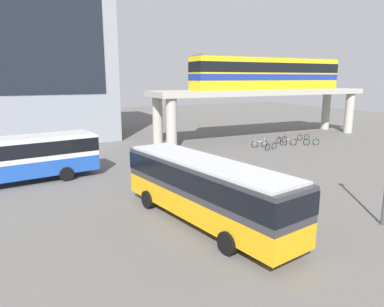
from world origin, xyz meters
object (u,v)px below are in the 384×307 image
Objects in this scene: bus_main at (205,185)px; bus_secondary at (13,156)px; bicycle_silver at (260,144)px; train at (268,73)px; pedestrian_by_bike_rack at (175,164)px; bicycle_green at (311,142)px; bicycle_red at (303,137)px; bicycle_black at (282,140)px; bicycle_blue at (271,146)px; bicycle_orange at (289,142)px.

bus_secondary is (-8.50, 11.57, 0.00)m from bus_main.
bicycle_silver is (22.93, 3.29, -1.63)m from bus_secondary.
train is 11.52× the size of pedestrian_by_bike_rack.
bicycle_green is at bearing 33.58° from bus_main.
pedestrian_by_bike_rack is at bearing -159.92° from bicycle_red.
bus_main is at bearing -104.00° from pedestrian_by_bike_rack.
train is at bearing 124.47° from bicycle_red.
bicycle_green and bicycle_silver have the same top height.
pedestrian_by_bike_rack is (-19.37, -7.08, 0.44)m from bicycle_red.
bicycle_red is (2.59, -3.78, -7.37)m from train.
bus_main is at bearing -133.74° from train.
bicycle_red is at bearing 9.91° from bicycle_silver.
bicycle_green and bicycle_black have the same top height.
bus_main is at bearing -146.42° from bicycle_green.
bus_secondary is 6.39× the size of bicycle_black.
train reaches higher than bicycle_blue.
pedestrian_by_bike_rack reaches higher than bicycle_black.
bus_secondary is 23.22m from bicycle_silver.
bicycle_red is at bearing 62.43° from bicycle_green.
bus_secondary is at bearing 126.29° from bus_main.
pedestrian_by_bike_rack reaches higher than bicycle_green.
bus_secondary is at bearing -176.32° from bicycle_green.
bus_main is 23.12m from bicycle_orange.
bicycle_red is at bearing 24.42° from bicycle_orange.
bicycle_silver is 3.56m from bicycle_orange.
train reaches higher than bicycle_orange.
bicycle_orange is at bearing -155.58° from bicycle_red.
bicycle_red is (1.41, 2.70, 0.00)m from bicycle_green.
pedestrian_by_bike_rack is at bearing -160.97° from bicycle_orange.
bicycle_green is at bearing -79.62° from train.
bicycle_red is 20.63m from pedestrian_by_bike_rack.
bicycle_silver is (-5.79, 1.44, 0.00)m from bicycle_green.
bicycle_red is at bearing 22.24° from bicycle_blue.
bicycle_blue is 13.09m from pedestrian_by_bike_rack.
bus_secondary is at bearing -163.19° from train.
bus_main is 1.00× the size of bus_secondary.
bus_main is 6.41× the size of bicycle_black.
bicycle_green is (20.22, 13.42, -1.63)m from bus_main.
bus_main is 24.16m from bicycle_black.
bus_secondary is 6.31× the size of bicycle_red.
train is 9.88m from bicycle_green.
bus_secondary is 28.83m from bicycle_green.
bicycle_red and bicycle_black have the same top height.
bicycle_green is 1.02× the size of bicycle_orange.
bicycle_orange is at bearing 19.03° from pedestrian_by_bike_rack.
bicycle_red is 1.03× the size of bicycle_silver.
bicycle_green is 5.96m from bicycle_silver.
bicycle_red and bicycle_blue have the same top height.
bicycle_red is (21.63, 16.12, -1.63)m from bus_main.
bicycle_silver is (-4.60, -5.03, -7.37)m from train.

